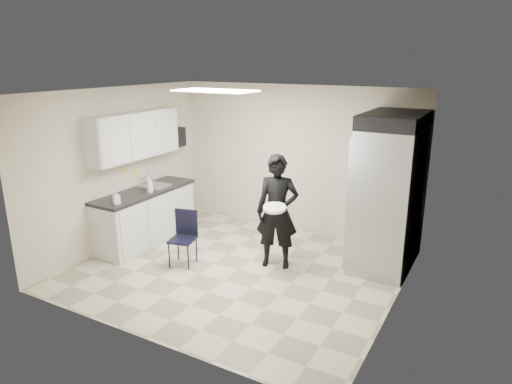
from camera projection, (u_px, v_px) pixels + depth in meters
The scene contains 21 objects.
floor at pixel (238, 270), 6.79m from camera, with size 4.50×4.50×0.00m, color #BFB496.
ceiling at pixel (236, 92), 6.06m from camera, with size 4.50×4.50×0.00m, color white.
back_wall at pixel (296, 159), 8.10m from camera, with size 4.50×4.50×0.00m, color beige.
left_wall at pixel (120, 168), 7.47m from camera, with size 4.00×4.00×0.00m, color beige.
right_wall at pixel (400, 211), 5.38m from camera, with size 4.00×4.00×0.00m, color beige.
ceiling_panel at pixel (215, 91), 6.68m from camera, with size 1.20×0.60×0.02m, color white.
lower_counter at pixel (146, 217), 7.75m from camera, with size 0.60×1.90×0.86m, color silver.
countertop at pixel (144, 192), 7.62m from camera, with size 0.64×1.95×0.05m, color black.
sink at pixel (155, 189), 7.82m from camera, with size 0.42×0.40×0.14m, color gray.
faucet at pixel (146, 179), 7.87m from camera, with size 0.02×0.02×0.24m, color silver.
upper_cabinets at pixel (134, 135), 7.41m from camera, with size 0.35×1.80×0.75m, color silver.
towel_dispenser at pixel (176, 137), 8.46m from camera, with size 0.22×0.30×0.35m, color black.
notice_sticker_left at pixel (125, 171), 7.58m from camera, with size 0.00×0.12×0.07m, color yellow.
notice_sticker_right at pixel (134, 171), 7.76m from camera, with size 0.00×0.12×0.07m, color yellow.
commercial_fridge at pixel (388, 198), 6.71m from camera, with size 0.80×1.35×2.10m, color gray.
fridge_compressor at pixel (395, 120), 6.39m from camera, with size 0.80×1.35×0.20m, color black.
folding_chair at pixel (182, 240), 6.84m from camera, with size 0.36×0.36×0.81m, color black.
man_tuxedo at pixel (277, 212), 6.71m from camera, with size 0.63×0.42×1.71m, color black.
bucket_lid at pixel (275, 208), 6.43m from camera, with size 0.33×0.33×0.04m, color silver.
soap_bottle_a at pixel (150, 185), 7.42m from camera, with size 0.10×0.10×0.27m, color silver.
soap_bottle_b at pixel (116, 197), 6.86m from camera, with size 0.09×0.10×0.21m, color #B2B4BF.
Camera 1 is at (3.24, -5.28, 3.03)m, focal length 32.00 mm.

